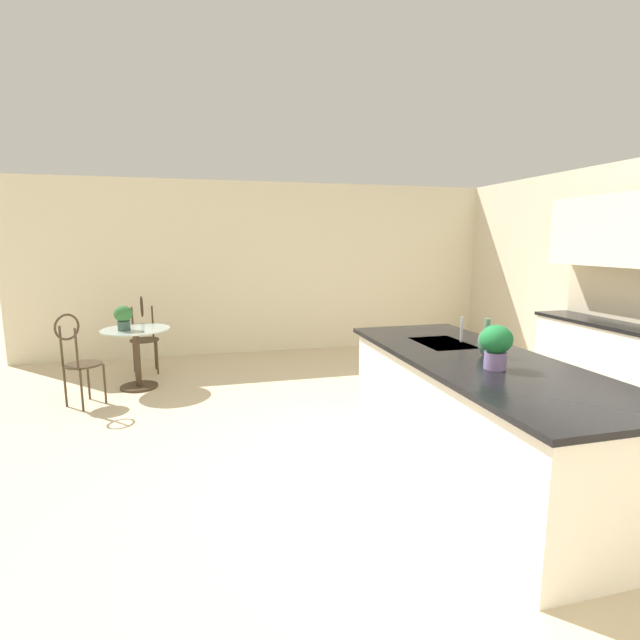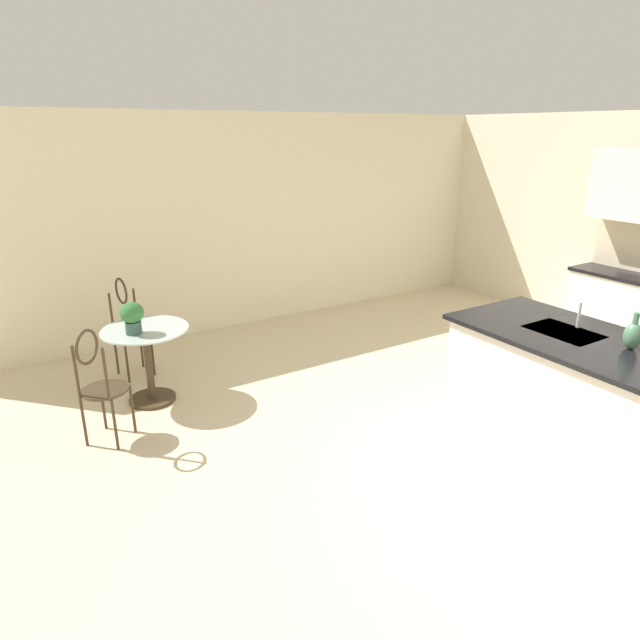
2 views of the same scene
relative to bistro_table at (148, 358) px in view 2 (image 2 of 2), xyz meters
name	(u,v)px [view 2 (image 2 of 2)]	position (x,y,z in m)	size (l,w,h in m)	color
ground_plane	(505,475)	(2.64, 1.94, -0.45)	(40.00, 40.00, 0.00)	beige
wall_left_window	(256,222)	(-1.62, 1.94, 0.90)	(0.12, 7.80, 2.70)	beige
kitchen_island	(618,408)	(2.94, 2.79, 0.02)	(2.80, 1.06, 0.92)	white
bistro_table	(148,358)	(0.00, 0.00, 0.00)	(0.80, 0.80, 0.74)	#3D2D1E
chair_near_window	(99,380)	(0.56, -0.53, 0.13)	(0.54, 0.54, 1.04)	#3D2D1E
chair_by_island	(128,323)	(-0.74, 0.01, 0.13)	(0.51, 0.44, 1.04)	#3D2D1E
sink_faucet	(579,315)	(2.39, 2.97, 0.58)	(0.02, 0.02, 0.22)	#B2B5BA
potted_plant_on_table	(132,316)	(0.08, -0.12, 0.46)	(0.21, 0.21, 0.30)	#385147
vase_on_counter	(633,335)	(2.89, 2.88, 0.58)	(0.13, 0.13, 0.29)	#4C7A5B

